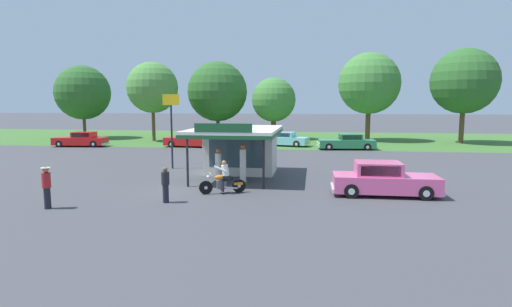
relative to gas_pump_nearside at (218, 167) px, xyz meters
name	(u,v)px	position (x,y,z in m)	size (l,w,h in m)	color
ground_plane	(185,189)	(-1.28, -1.83, -0.85)	(300.00, 300.00, 0.00)	#424247
grass_verge_strip	(261,138)	(-1.28, 28.17, -0.84)	(120.00, 24.00, 0.01)	#3D6B2D
service_station_kiosk	(240,146)	(0.68, 2.97, 0.82)	(4.82, 7.05, 3.29)	silver
gas_pump_nearside	(218,167)	(0.00, 0.00, 0.00)	(0.44, 0.44, 1.86)	slate
gas_pump_offside	(243,165)	(1.35, 0.00, 0.12)	(0.44, 0.44, 2.10)	slate
motorcycle_with_rider	(223,180)	(0.86, -2.61, -0.19)	(2.11, 1.03, 1.58)	black
featured_classic_sedan	(383,180)	(8.33, -1.95, -0.14)	(4.96, 1.97, 1.56)	#E55993
parked_car_back_row_far_left	(282,139)	(2.00, 19.59, -0.20)	(5.66, 3.14, 1.41)	#7AC6D1
parked_car_back_row_centre	(193,140)	(-6.66, 17.23, -0.15)	(5.68, 2.19, 1.50)	red
parked_car_back_row_centre_left	(81,140)	(-17.83, 16.13, -0.19)	(5.37, 2.30, 1.45)	red
parked_car_back_row_left	(347,142)	(8.22, 17.15, -0.19)	(5.44, 2.37, 1.46)	#2D844C
bystander_admiring_sedan	(165,184)	(-1.20, -4.75, -0.03)	(0.34, 0.34, 1.56)	black
bystander_chatting_near_pumps	(47,186)	(-5.60, -6.39, 0.08)	(0.38, 0.38, 1.72)	black
tree_oak_left	(217,93)	(-6.81, 28.04, 4.69)	(7.36, 7.36, 9.41)	brown
tree_oak_centre	(464,82)	(20.76, 24.92, 5.67)	(6.90, 6.90, 10.06)	brown
tree_oak_far_right	(369,84)	(11.26, 26.67, 5.66)	(6.94, 6.94, 10.00)	brown
tree_oak_far_left	(83,93)	(-22.76, 25.06, 4.72)	(6.55, 6.55, 8.85)	brown
tree_oak_right	(152,88)	(-12.99, 22.92, 5.19)	(5.74, 5.74, 8.91)	brown
tree_oak_distant_spare	(275,101)	(0.49, 27.20, 3.70)	(5.22, 5.22, 7.32)	brown
roadside_pole_sign	(171,118)	(-4.10, 4.21, 2.46)	(1.10, 0.12, 4.85)	black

